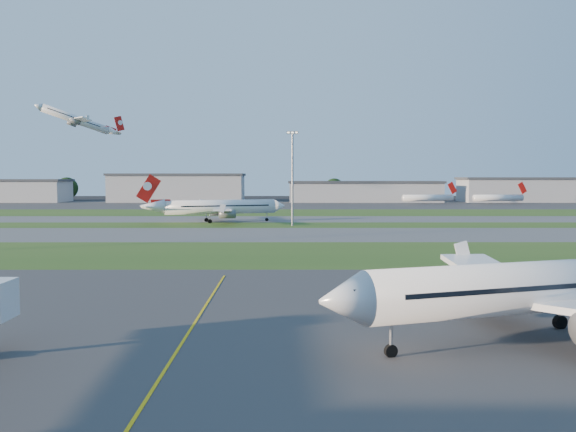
{
  "coord_description": "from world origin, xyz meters",
  "views": [
    {
      "loc": [
        13.44,
        -45.13,
        13.42
      ],
      "look_at": [
        13.65,
        46.71,
        7.0
      ],
      "focal_mm": 35.0,
      "sensor_mm": 36.0,
      "label": 1
    }
  ],
  "objects_px": {
    "airliner_parked": "(553,287)",
    "mini_jet_near": "(428,198)",
    "mini_jet_far": "(498,198)",
    "light_mast_centre": "(292,172)",
    "airliner_taxiing": "(219,207)"
  },
  "relations": [
    {
      "from": "airliner_parked",
      "to": "light_mast_centre",
      "type": "height_order",
      "value": "light_mast_centre"
    },
    {
      "from": "airliner_parked",
      "to": "light_mast_centre",
      "type": "distance_m",
      "value": 110.44
    },
    {
      "from": "mini_jet_near",
      "to": "mini_jet_far",
      "type": "bearing_deg",
      "value": -11.99
    },
    {
      "from": "airliner_parked",
      "to": "light_mast_centre",
      "type": "relative_size",
      "value": 1.53
    },
    {
      "from": "airliner_parked",
      "to": "light_mast_centre",
      "type": "xyz_separation_m",
      "value": [
        -20.14,
        108.09,
        10.36
      ]
    },
    {
      "from": "mini_jet_far",
      "to": "airliner_parked",
      "type": "bearing_deg",
      "value": -120.74
    },
    {
      "from": "airliner_parked",
      "to": "mini_jet_near",
      "type": "bearing_deg",
      "value": 61.68
    },
    {
      "from": "airliner_taxiing",
      "to": "mini_jet_near",
      "type": "xyz_separation_m",
      "value": [
        88.76,
        107.37,
        -1.16
      ]
    },
    {
      "from": "mini_jet_near",
      "to": "mini_jet_far",
      "type": "height_order",
      "value": "same"
    },
    {
      "from": "airliner_parked",
      "to": "airliner_taxiing",
      "type": "xyz_separation_m",
      "value": [
        -41.55,
        120.16,
        -0.0
      ]
    },
    {
      "from": "airliner_parked",
      "to": "mini_jet_far",
      "type": "distance_m",
      "value": 242.27
    },
    {
      "from": "airliner_taxiing",
      "to": "light_mast_centre",
      "type": "xyz_separation_m",
      "value": [
        21.42,
        -12.07,
        10.37
      ]
    },
    {
      "from": "light_mast_centre",
      "to": "airliner_parked",
      "type": "bearing_deg",
      "value": -79.45
    },
    {
      "from": "mini_jet_near",
      "to": "airliner_taxiing",
      "type": "bearing_deg",
      "value": -142.49
    },
    {
      "from": "airliner_taxiing",
      "to": "mini_jet_near",
      "type": "distance_m",
      "value": 139.31
    }
  ]
}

